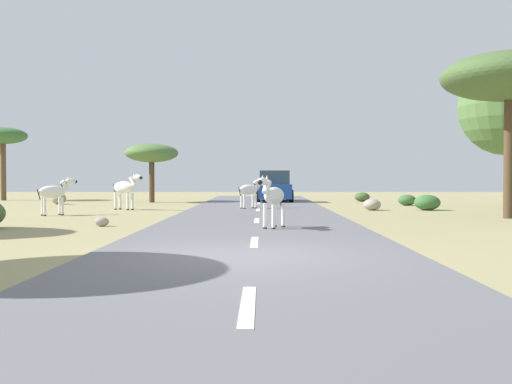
% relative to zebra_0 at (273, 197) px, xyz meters
% --- Properties ---
extents(ground_plane, '(90.00, 90.00, 0.00)m').
position_rel_zebra_0_xyz_m(ground_plane, '(-0.72, -5.32, -0.90)').
color(ground_plane, '#998E60').
extents(road, '(6.00, 64.00, 0.05)m').
position_rel_zebra_0_xyz_m(road, '(-0.45, -5.32, -0.88)').
color(road, slate).
rests_on(road, ground_plane).
extents(lane_markings, '(0.16, 56.00, 0.01)m').
position_rel_zebra_0_xyz_m(lane_markings, '(-0.45, -6.32, -0.85)').
color(lane_markings, silver).
rests_on(lane_markings, road).
extents(zebra_0, '(0.87, 1.42, 1.43)m').
position_rel_zebra_0_xyz_m(zebra_0, '(0.00, 0.00, 0.00)').
color(zebra_0, silver).
rests_on(zebra_0, road).
extents(zebra_2, '(1.55, 1.09, 1.61)m').
position_rel_zebra_0_xyz_m(zebra_2, '(-6.22, 9.48, 0.05)').
color(zebra_2, silver).
rests_on(zebra_2, ground_plane).
extents(zebra_3, '(1.25, 1.01, 1.35)m').
position_rel_zebra_0_xyz_m(zebra_3, '(-0.81, 9.82, -0.05)').
color(zebra_3, silver).
rests_on(zebra_3, road).
extents(zebra_4, '(1.29, 1.14, 1.44)m').
position_rel_zebra_0_xyz_m(zebra_4, '(-8.00, 5.85, -0.05)').
color(zebra_4, silver).
rests_on(zebra_4, ground_plane).
extents(car_0, '(2.08, 4.37, 1.74)m').
position_rel_zebra_0_xyz_m(car_0, '(0.40, 17.34, -0.06)').
color(car_0, '#1E479E').
rests_on(car_0, road).
extents(tree_1, '(4.50, 4.50, 6.92)m').
position_rel_zebra_0_xyz_m(tree_1, '(11.06, 11.25, 3.76)').
color(tree_1, brown).
rests_on(tree_1, ground_plane).
extents(tree_3, '(2.88, 2.88, 4.46)m').
position_rel_zebra_0_xyz_m(tree_3, '(-16.09, 19.58, 2.95)').
color(tree_3, brown).
rests_on(tree_3, ground_plane).
extents(tree_4, '(4.64, 4.64, 5.69)m').
position_rel_zebra_0_xyz_m(tree_4, '(8.23, 4.49, 3.94)').
color(tree_4, '#4C3823').
rests_on(tree_4, ground_plane).
extents(tree_6, '(2.98, 2.98, 3.30)m').
position_rel_zebra_0_xyz_m(tree_6, '(-6.48, 16.85, 1.84)').
color(tree_6, '#4C3823').
rests_on(tree_6, ground_plane).
extents(bush_0, '(1.11, 1.00, 0.67)m').
position_rel_zebra_0_xyz_m(bush_0, '(6.82, 9.31, -0.57)').
color(bush_0, '#386633').
rests_on(bush_0, ground_plane).
extents(bush_3, '(0.91, 0.82, 0.54)m').
position_rel_zebra_0_xyz_m(bush_3, '(7.01, 13.53, -0.63)').
color(bush_3, '#386633').
rests_on(bush_3, ground_plane).
extents(bush_4, '(0.90, 0.81, 0.54)m').
position_rel_zebra_0_xyz_m(bush_4, '(5.57, 18.20, -0.63)').
color(bush_4, '#425B2D').
rests_on(bush_4, ground_plane).
extents(rock_1, '(0.76, 0.73, 0.59)m').
position_rel_zebra_0_xyz_m(rock_1, '(-10.94, 14.59, -0.61)').
color(rock_1, gray).
rests_on(rock_1, ground_plane).
extents(rock_2, '(0.75, 0.81, 0.49)m').
position_rel_zebra_0_xyz_m(rock_2, '(4.45, 9.28, -0.66)').
color(rock_2, gray).
rests_on(rock_2, ground_plane).
extents(rock_3, '(0.41, 0.31, 0.27)m').
position_rel_zebra_0_xyz_m(rock_3, '(-4.93, 1.13, -0.77)').
color(rock_3, gray).
rests_on(rock_3, ground_plane).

